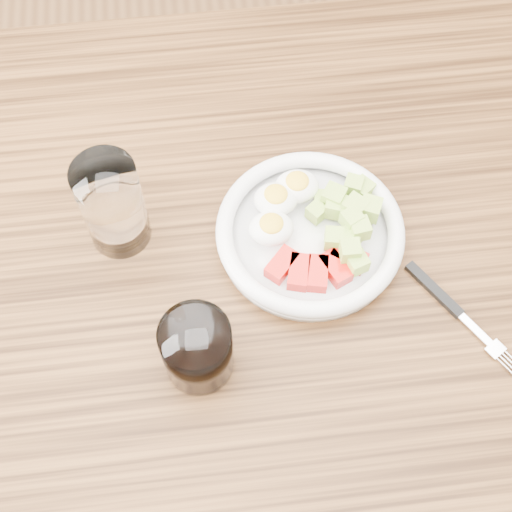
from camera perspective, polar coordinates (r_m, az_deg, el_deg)
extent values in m
plane|color=brown|center=(1.59, 0.41, -13.89)|extent=(4.00, 4.00, 0.00)
cube|color=brown|center=(0.88, 0.72, -2.02)|extent=(1.50, 0.90, 0.04)
cylinder|color=white|center=(0.89, 4.28, 1.50)|extent=(0.22, 0.22, 0.01)
torus|color=white|center=(0.87, 4.36, 2.04)|extent=(0.23, 0.23, 0.02)
cube|color=red|center=(0.85, 2.08, -0.71)|extent=(0.05, 0.05, 0.02)
cube|color=red|center=(0.84, 3.44, -1.30)|extent=(0.03, 0.05, 0.02)
cube|color=red|center=(0.85, 4.95, -1.40)|extent=(0.03, 0.05, 0.02)
cube|color=red|center=(0.85, 6.36, -0.99)|extent=(0.04, 0.05, 0.02)
cube|color=red|center=(0.86, 7.45, -0.14)|extent=(0.05, 0.04, 0.02)
ellipsoid|color=white|center=(0.88, 1.58, 4.54)|extent=(0.06, 0.05, 0.03)
ellipsoid|color=yellow|center=(0.87, 1.60, 4.97)|extent=(0.03, 0.03, 0.01)
ellipsoid|color=white|center=(0.89, 3.29, 5.58)|extent=(0.06, 0.05, 0.03)
ellipsoid|color=yellow|center=(0.88, 3.33, 6.01)|extent=(0.03, 0.03, 0.01)
ellipsoid|color=white|center=(0.86, 1.23, 2.21)|extent=(0.06, 0.05, 0.03)
ellipsoid|color=yellow|center=(0.85, 1.25, 2.62)|extent=(0.03, 0.03, 0.01)
cube|color=#B1CF4F|center=(0.86, 6.27, 1.39)|extent=(0.03, 0.03, 0.02)
cube|color=#B1CF4F|center=(0.90, 7.80, 5.60)|extent=(0.03, 0.03, 0.02)
cube|color=#B1CF4F|center=(0.91, 8.51, 5.29)|extent=(0.03, 0.03, 0.02)
cube|color=#B1CF4F|center=(0.84, 8.08, -0.53)|extent=(0.03, 0.03, 0.02)
cube|color=#B1CF4F|center=(0.89, 5.32, 4.44)|extent=(0.02, 0.02, 0.02)
cube|color=#B1CF4F|center=(0.86, 8.28, 2.16)|extent=(0.03, 0.03, 0.02)
cube|color=#B1CF4F|center=(0.88, 6.38, 3.94)|extent=(0.03, 0.03, 0.02)
cube|color=#B1CF4F|center=(0.84, 7.53, 0.45)|extent=(0.02, 0.02, 0.02)
cube|color=#B1CF4F|center=(0.88, 6.24, 4.70)|extent=(0.04, 0.04, 0.03)
cube|color=#B1CF4F|center=(0.87, 7.91, 3.82)|extent=(0.04, 0.04, 0.03)
cube|color=#B1CF4F|center=(0.86, 7.60, 1.48)|extent=(0.03, 0.03, 0.02)
cube|color=#B1CF4F|center=(0.86, 7.66, 2.95)|extent=(0.03, 0.03, 0.02)
cube|color=#B1CF4F|center=(0.89, 8.57, 3.34)|extent=(0.02, 0.02, 0.02)
cube|color=#B1CF4F|center=(0.87, 9.12, 3.75)|extent=(0.03, 0.03, 0.02)
cube|color=#B1CF4F|center=(0.88, 4.84, 3.51)|extent=(0.03, 0.03, 0.02)
cube|color=black|center=(0.88, 14.05, -2.62)|extent=(0.06, 0.08, 0.01)
cube|color=silver|center=(0.87, 17.22, -5.74)|extent=(0.03, 0.05, 0.00)
cube|color=silver|center=(0.87, 18.61, -7.08)|extent=(0.03, 0.02, 0.00)
cylinder|color=silver|center=(0.86, 19.45, -8.46)|extent=(0.02, 0.03, 0.00)
cylinder|color=silver|center=(0.87, 19.64, -8.27)|extent=(0.02, 0.03, 0.00)
cylinder|color=silver|center=(0.87, 19.83, -8.08)|extent=(0.02, 0.03, 0.00)
cylinder|color=white|center=(0.85, -11.41, 4.04)|extent=(0.07, 0.07, 0.13)
cylinder|color=white|center=(0.78, -4.73, -7.42)|extent=(0.08, 0.08, 0.09)
cylinder|color=black|center=(0.78, -4.72, -7.48)|extent=(0.07, 0.07, 0.08)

